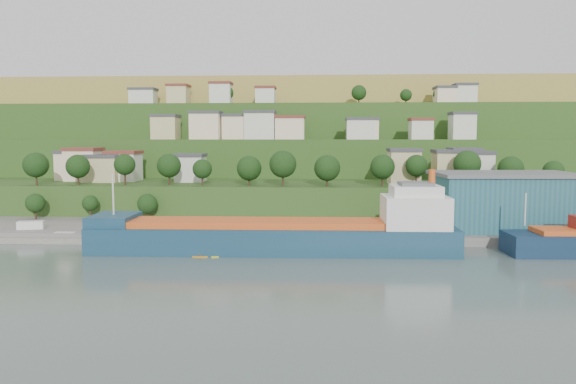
# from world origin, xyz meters

# --- Properties ---
(ground) EXTENTS (500.00, 500.00, 0.00)m
(ground) POSITION_xyz_m (0.00, 0.00, 0.00)
(ground) COLOR #4B5C54
(ground) RESTS_ON ground
(quay) EXTENTS (220.00, 26.00, 4.00)m
(quay) POSITION_xyz_m (20.00, 28.00, 0.00)
(quay) COLOR slate
(quay) RESTS_ON ground
(pebble_beach) EXTENTS (40.00, 18.00, 2.40)m
(pebble_beach) POSITION_xyz_m (-55.00, 22.00, 0.00)
(pebble_beach) COLOR slate
(pebble_beach) RESTS_ON ground
(hillside) EXTENTS (360.00, 210.93, 96.00)m
(hillside) POSITION_xyz_m (-0.01, 168.67, 0.08)
(hillside) COLOR #284719
(hillside) RESTS_ON ground
(cargo_ship_near) EXTENTS (72.37, 12.66, 18.56)m
(cargo_ship_near) POSITION_xyz_m (1.96, 7.94, 2.96)
(cargo_ship_near) COLOR #123345
(cargo_ship_near) RESTS_ON ground
(warehouse) EXTENTS (31.99, 20.67, 12.80)m
(warehouse) POSITION_xyz_m (50.48, 27.48, 8.43)
(warehouse) COLOR #1F515F
(warehouse) RESTS_ON quay
(caravan) EXTENTS (5.98, 3.70, 2.60)m
(caravan) POSITION_xyz_m (-56.39, 20.53, 2.50)
(caravan) COLOR white
(caravan) RESTS_ON pebble_beach
(dinghy) EXTENTS (4.38, 1.69, 0.87)m
(dinghy) POSITION_xyz_m (-46.55, 16.33, 1.64)
(dinghy) COLOR silver
(dinghy) RESTS_ON pebble_beach
(kayak_orange) EXTENTS (2.96, 0.57, 0.74)m
(kayak_orange) POSITION_xyz_m (-13.66, 2.01, 0.22)
(kayak_orange) COLOR orange
(kayak_orange) RESTS_ON ground
(kayak_yellow) EXTENTS (2.99, 1.49, 0.75)m
(kayak_yellow) POSITION_xyz_m (-10.09, 2.38, 0.22)
(kayak_yellow) COLOR yellow
(kayak_yellow) RESTS_ON ground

